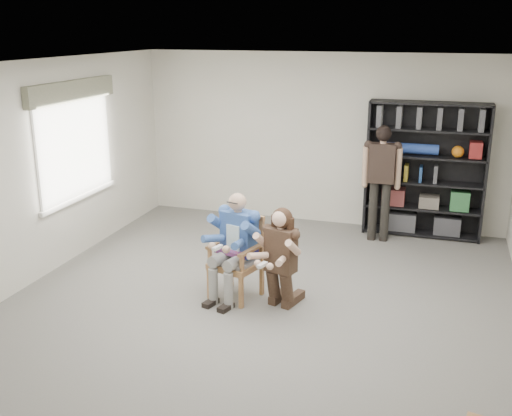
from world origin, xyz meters
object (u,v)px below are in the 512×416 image
(seated_man, at_px, (235,246))
(standing_man, at_px, (381,184))
(armchair, at_px, (236,258))
(bookshelf, at_px, (425,170))
(kneeling_woman, at_px, (279,259))

(seated_man, xyz_separation_m, standing_man, (1.43, 2.58, 0.23))
(armchair, xyz_separation_m, bookshelf, (2.05, 3.03, 0.54))
(armchair, distance_m, seated_man, 0.15)
(standing_man, bearing_deg, armchair, -121.10)
(bookshelf, xyz_separation_m, standing_man, (-0.62, -0.45, -0.16))
(armchair, distance_m, bookshelf, 3.70)
(armchair, relative_size, seated_man, 0.77)
(armchair, xyz_separation_m, kneeling_woman, (0.58, -0.12, 0.10))
(seated_man, distance_m, bookshelf, 3.68)
(bookshelf, bearing_deg, standing_man, -144.17)
(armchair, height_order, seated_man, seated_man)
(seated_man, relative_size, standing_man, 0.74)
(armchair, height_order, bookshelf, bookshelf)
(bookshelf, bearing_deg, armchair, -124.09)
(bookshelf, relative_size, standing_man, 1.18)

